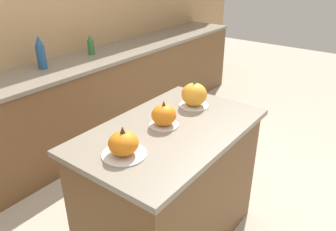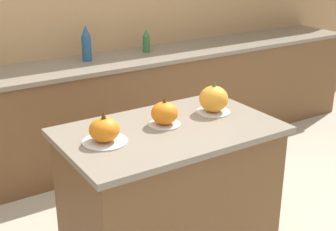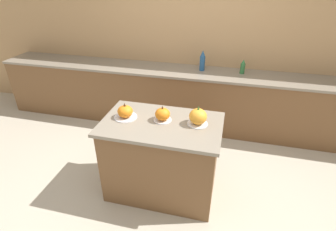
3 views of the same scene
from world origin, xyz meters
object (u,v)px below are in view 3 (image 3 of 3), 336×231
(bottle_tall, at_px, (202,61))
(pumpkin_cake_center, at_px, (162,115))
(pumpkin_cake_left, at_px, (125,112))
(pumpkin_cake_right, at_px, (198,117))
(bottle_short, at_px, (243,67))

(bottle_tall, bearing_deg, pumpkin_cake_center, -97.30)
(pumpkin_cake_left, relative_size, bottle_tall, 0.79)
(pumpkin_cake_center, height_order, bottle_tall, bottle_tall)
(pumpkin_cake_right, height_order, bottle_tall, bottle_tall)
(pumpkin_cake_center, distance_m, bottle_short, 1.71)
(pumpkin_cake_center, height_order, bottle_short, bottle_short)
(pumpkin_cake_left, height_order, bottle_short, bottle_short)
(bottle_short, bearing_deg, bottle_tall, -178.97)
(bottle_tall, bearing_deg, pumpkin_cake_left, -110.34)
(pumpkin_cake_center, distance_m, pumpkin_cake_right, 0.36)
(pumpkin_cake_center, distance_m, bottle_tall, 1.53)
(pumpkin_cake_right, relative_size, bottle_short, 0.99)
(pumpkin_cake_center, xyz_separation_m, bottle_short, (0.77, 1.53, 0.05))
(pumpkin_cake_left, xyz_separation_m, pumpkin_cake_center, (0.38, 0.04, 0.00))
(bottle_tall, distance_m, bottle_short, 0.58)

